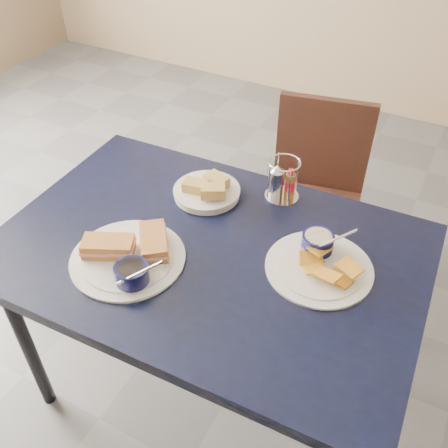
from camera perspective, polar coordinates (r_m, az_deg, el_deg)
The scene contains 7 objects.
ground at distance 2.00m, azimuth 0.61°, elevation -18.85°, with size 6.00×6.00×0.00m, color #515256.
dining_table at distance 1.47m, azimuth -1.77°, elevation -4.58°, with size 1.23×0.84×0.75m.
chair_far at distance 2.16m, azimuth 10.81°, elevation 4.32°, with size 0.46×0.44×0.83m.
sandwich_plate at distance 1.39m, azimuth -10.70°, elevation -3.47°, with size 0.32×0.32×0.12m.
plantain_plate at distance 1.39m, azimuth 10.81°, elevation -3.98°, with size 0.29×0.29×0.12m.
bread_basket at distance 1.60m, azimuth -1.93°, elevation 3.84°, with size 0.21×0.21×0.07m.
condiment_caddy at distance 1.58m, azimuth 6.61°, elevation 4.81°, with size 0.11×0.11×0.14m.
Camera 1 is at (0.46, -0.91, 1.73)m, focal length 40.00 mm.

